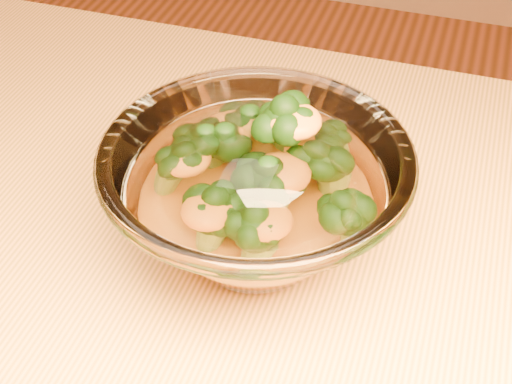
% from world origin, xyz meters
% --- Properties ---
extents(table, '(1.20, 0.80, 0.75)m').
position_xyz_m(table, '(0.00, 0.00, 0.65)').
color(table, '#DD8B42').
rests_on(table, ground).
extents(glass_bowl, '(0.24, 0.24, 0.11)m').
position_xyz_m(glass_bowl, '(0.02, 0.07, 0.81)').
color(glass_bowl, white).
rests_on(glass_bowl, table).
extents(cheese_sauce, '(0.13, 0.13, 0.04)m').
position_xyz_m(cheese_sauce, '(0.02, 0.07, 0.78)').
color(cheese_sauce, orange).
rests_on(cheese_sauce, glass_bowl).
extents(broccoli_heap, '(0.17, 0.17, 0.09)m').
position_xyz_m(broccoli_heap, '(0.02, 0.08, 0.82)').
color(broccoli_heap, black).
rests_on(broccoli_heap, cheese_sauce).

